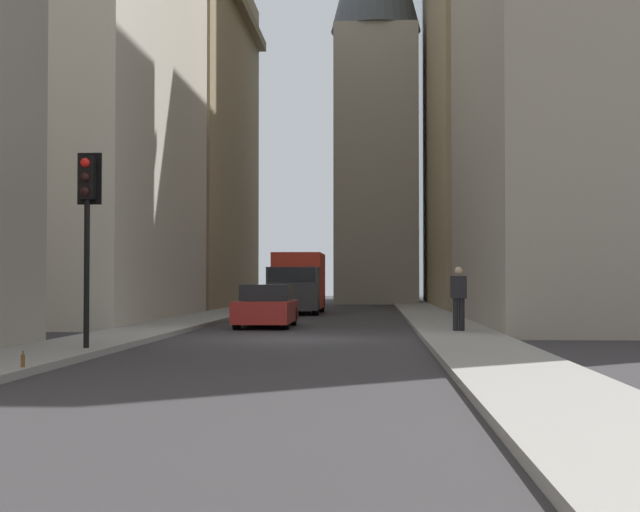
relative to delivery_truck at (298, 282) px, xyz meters
The scene contains 11 objects.
ground_plane 18.95m from the delivery_truck, behind, with size 135.00×135.00×0.00m, color #302D30.
sidewalk_right 19.15m from the delivery_truck, behind, with size 90.00×2.20×0.14m, color gray.
sidewalk_left 19.79m from the delivery_truck, 162.61° to the right, with size 90.00×2.20×0.14m, color gray.
building_left_far 20.11m from the delivery_truck, 48.95° to the right, with size 19.35×10.50×27.50m.
building_right_far 15.66m from the delivery_truck, 44.18° to the left, with size 18.76×10.50×19.77m.
church_spire 23.99m from the delivery_truck, 11.15° to the right, with size 6.05×6.05×30.19m.
delivery_truck is the anchor object (origin of this frame).
sedan_red 12.69m from the delivery_truck, behind, with size 4.30×1.78×1.42m.
traffic_light_foreground 24.35m from the delivery_truck, behind, with size 0.43×0.52×4.12m.
pedestrian 18.08m from the delivery_truck, 160.80° to the right, with size 0.26×0.44×1.80m.
discarded_bottle 28.56m from the delivery_truck, behind, with size 0.07×0.07×0.27m.
Camera 1 is at (-24.44, -2.16, 1.56)m, focal length 52.03 mm.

